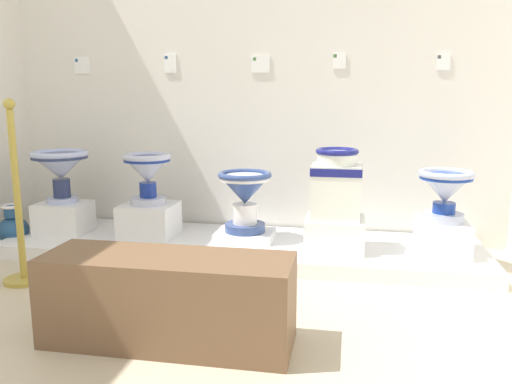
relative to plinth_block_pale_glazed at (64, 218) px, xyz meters
The scene contains 21 objects.
ground_plane 1.99m from the plinth_block_pale_glazed, 48.60° to the right, with size 5.70×5.49×0.02m, color beige.
wall_back 2.00m from the plinth_block_pale_glazed, 20.56° to the left, with size 3.90×0.06×3.28m, color silver.
display_platform 1.32m from the plinth_block_pale_glazed, ahead, with size 3.26×0.84×0.10m, color white.
plinth_block_pale_glazed is the anchor object (origin of this frame).
antique_toilet_pale_glazed 0.38m from the plinth_block_pale_glazed, 75.96° to the left, with size 0.40×0.40×0.38m.
plinth_block_broad_patterned 0.65m from the plinth_block_pale_glazed, ahead, with size 0.37×0.35×0.23m, color white.
antique_toilet_broad_patterned 0.75m from the plinth_block_pale_glazed, ahead, with size 0.34×0.34×0.36m.
plinth_block_central_ornate 1.34m from the plinth_block_pale_glazed, ahead, with size 0.40×0.31×0.06m, color white.
antique_toilet_central_ornate 1.36m from the plinth_block_pale_glazed, ahead, with size 0.37×0.37×0.42m.
plinth_block_squat_floral 1.96m from the plinth_block_pale_glazed, ahead, with size 0.38×0.34×0.21m, color white.
antique_toilet_squat_floral 1.99m from the plinth_block_pale_glazed, ahead, with size 0.32×0.28×0.45m.
plinth_block_slender_white 2.63m from the plinth_block_pale_glazed, ahead, with size 0.30×0.39×0.20m, color white.
antique_toilet_slender_white 2.65m from the plinth_block_pale_glazed, ahead, with size 0.34×0.34×0.33m.
info_placard_first 1.20m from the plinth_block_pale_glazed, 94.03° to the left, with size 0.14×0.01×0.13m.
info_placard_second 1.39m from the plinth_block_pale_glazed, 33.53° to the left, with size 0.10×0.01×0.14m.
info_placard_third 1.82m from the plinth_block_pale_glazed, 18.31° to the left, with size 0.14×0.01×0.12m.
info_placard_fourth 2.29m from the plinth_block_pale_glazed, 13.20° to the left, with size 0.09×0.01×0.11m.
info_placard_fifth 2.90m from the plinth_block_pale_glazed, ahead, with size 0.09×0.01×0.11m.
decorative_vase_companion 0.37m from the plinth_block_pale_glazed, 162.09° to the right, with size 0.22×0.22×0.32m.
stanchion_post_near_left 0.77m from the plinth_block_pale_glazed, 77.31° to the right, with size 0.23×0.23×1.07m.
museum_bench 1.82m from the plinth_block_pale_glazed, 45.65° to the right, with size 1.10×0.36×0.40m, color brown.
Camera 1 is at (2.59, -1.11, 1.09)m, focal length 36.17 mm.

